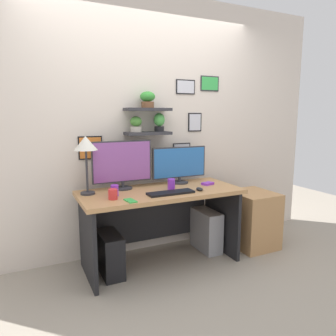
{
  "coord_description": "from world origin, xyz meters",
  "views": [
    {
      "loc": [
        -1.21,
        -2.72,
        1.47
      ],
      "look_at": [
        0.1,
        0.05,
        0.95
      ],
      "focal_mm": 33.85,
      "sensor_mm": 36.0,
      "label": 1
    }
  ],
  "objects_px": {
    "cell_phone": "(130,201)",
    "water_cup": "(171,184)",
    "desk": "(159,210)",
    "monitor_right": "(179,164)",
    "computer_tower_left": "(110,254)",
    "keyboard": "(171,193)",
    "monitor_left": "(122,164)",
    "computer_mouse": "(199,189)",
    "desk_lamp": "(86,147)",
    "drawer_cabinet": "(252,219)",
    "scissors_tray": "(208,184)",
    "coffee_mug": "(113,194)",
    "pen_cup": "(115,190)",
    "computer_tower_right": "(206,230)"
  },
  "relations": [
    {
      "from": "cell_phone",
      "to": "water_cup",
      "type": "distance_m",
      "value": 0.53
    },
    {
      "from": "desk",
      "to": "monitor_right",
      "type": "distance_m",
      "value": 0.55
    },
    {
      "from": "water_cup",
      "to": "computer_tower_left",
      "type": "xyz_separation_m",
      "value": [
        -0.61,
        0.04,
        -0.61
      ]
    },
    {
      "from": "keyboard",
      "to": "cell_phone",
      "type": "distance_m",
      "value": 0.43
    },
    {
      "from": "monitor_left",
      "to": "computer_mouse",
      "type": "distance_m",
      "value": 0.79
    },
    {
      "from": "desk",
      "to": "desk_lamp",
      "type": "xyz_separation_m",
      "value": [
        -0.67,
        0.09,
        0.65
      ]
    },
    {
      "from": "monitor_right",
      "to": "water_cup",
      "type": "height_order",
      "value": "monitor_right"
    },
    {
      "from": "computer_mouse",
      "to": "drawer_cabinet",
      "type": "xyz_separation_m",
      "value": [
        0.78,
        0.13,
        -0.45
      ]
    },
    {
      "from": "desk",
      "to": "computer_tower_left",
      "type": "xyz_separation_m",
      "value": [
        -0.52,
        -0.05,
        -0.34
      ]
    },
    {
      "from": "monitor_left",
      "to": "scissors_tray",
      "type": "distance_m",
      "value": 0.91
    },
    {
      "from": "desk_lamp",
      "to": "keyboard",
      "type": "bearing_deg",
      "value": -24.23
    },
    {
      "from": "computer_mouse",
      "to": "scissors_tray",
      "type": "relative_size",
      "value": 0.75
    },
    {
      "from": "keyboard",
      "to": "water_cup",
      "type": "bearing_deg",
      "value": 61.96
    },
    {
      "from": "water_cup",
      "to": "cell_phone",
      "type": "bearing_deg",
      "value": -156.41
    },
    {
      "from": "coffee_mug",
      "to": "pen_cup",
      "type": "relative_size",
      "value": 0.9
    },
    {
      "from": "scissors_tray",
      "to": "drawer_cabinet",
      "type": "relative_size",
      "value": 0.19
    },
    {
      "from": "monitor_right",
      "to": "computer_tower_right",
      "type": "relative_size",
      "value": 1.39
    },
    {
      "from": "monitor_left",
      "to": "computer_mouse",
      "type": "height_order",
      "value": "monitor_left"
    },
    {
      "from": "monitor_right",
      "to": "computer_mouse",
      "type": "distance_m",
      "value": 0.43
    },
    {
      "from": "computer_tower_right",
      "to": "coffee_mug",
      "type": "bearing_deg",
      "value": -169.02
    },
    {
      "from": "monitor_left",
      "to": "coffee_mug",
      "type": "relative_size",
      "value": 6.58
    },
    {
      "from": "desk_lamp",
      "to": "scissors_tray",
      "type": "relative_size",
      "value": 4.44
    },
    {
      "from": "pen_cup",
      "to": "computer_mouse",
      "type": "bearing_deg",
      "value": -10.93
    },
    {
      "from": "desk_lamp",
      "to": "computer_tower_left",
      "type": "bearing_deg",
      "value": -42.25
    },
    {
      "from": "desk_lamp",
      "to": "drawer_cabinet",
      "type": "distance_m",
      "value": 1.99
    },
    {
      "from": "monitor_right",
      "to": "water_cup",
      "type": "distance_m",
      "value": 0.37
    },
    {
      "from": "scissors_tray",
      "to": "computer_mouse",
      "type": "bearing_deg",
      "value": -138.35
    },
    {
      "from": "pen_cup",
      "to": "keyboard",
      "type": "bearing_deg",
      "value": -16.78
    },
    {
      "from": "monitor_right",
      "to": "computer_tower_right",
      "type": "bearing_deg",
      "value": -26.14
    },
    {
      "from": "monitor_right",
      "to": "computer_tower_left",
      "type": "height_order",
      "value": "monitor_right"
    },
    {
      "from": "coffee_mug",
      "to": "desk_lamp",
      "type": "bearing_deg",
      "value": 120.95
    },
    {
      "from": "desk_lamp",
      "to": "drawer_cabinet",
      "type": "bearing_deg",
      "value": -6.06
    },
    {
      "from": "pen_cup",
      "to": "scissors_tray",
      "type": "relative_size",
      "value": 0.83
    },
    {
      "from": "computer_mouse",
      "to": "computer_tower_right",
      "type": "relative_size",
      "value": 0.2
    },
    {
      "from": "keyboard",
      "to": "computer_tower_left",
      "type": "xyz_separation_m",
      "value": [
        -0.54,
        0.17,
        -0.56
      ]
    },
    {
      "from": "scissors_tray",
      "to": "water_cup",
      "type": "bearing_deg",
      "value": -173.3
    },
    {
      "from": "monitor_right",
      "to": "keyboard",
      "type": "bearing_deg",
      "value": -126.85
    },
    {
      "from": "cell_phone",
      "to": "water_cup",
      "type": "relative_size",
      "value": 1.27
    },
    {
      "from": "desk_lamp",
      "to": "computer_tower_left",
      "type": "xyz_separation_m",
      "value": [
        0.15,
        -0.14,
        -0.99
      ]
    },
    {
      "from": "desk_lamp",
      "to": "computer_tower_right",
      "type": "relative_size",
      "value": 1.21
    },
    {
      "from": "desk",
      "to": "monitor_left",
      "type": "distance_m",
      "value": 0.58
    },
    {
      "from": "desk_lamp",
      "to": "cell_phone",
      "type": "height_order",
      "value": "desk_lamp"
    },
    {
      "from": "monitor_right",
      "to": "coffee_mug",
      "type": "xyz_separation_m",
      "value": [
        -0.82,
        -0.34,
        -0.16
      ]
    },
    {
      "from": "monitor_right",
      "to": "computer_tower_right",
      "type": "distance_m",
      "value": 0.79
    },
    {
      "from": "pen_cup",
      "to": "desk_lamp",
      "type": "bearing_deg",
      "value": 141.3
    },
    {
      "from": "monitor_left",
      "to": "computer_tower_left",
      "type": "height_order",
      "value": "monitor_left"
    },
    {
      "from": "drawer_cabinet",
      "to": "cell_phone",
      "type": "bearing_deg",
      "value": -172.16
    },
    {
      "from": "keyboard",
      "to": "drawer_cabinet",
      "type": "xyz_separation_m",
      "value": [
        1.08,
        0.12,
        -0.45
      ]
    },
    {
      "from": "desk",
      "to": "computer_tower_left",
      "type": "relative_size",
      "value": 3.89
    },
    {
      "from": "pen_cup",
      "to": "monitor_left",
      "type": "bearing_deg",
      "value": 57.88
    }
  ]
}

